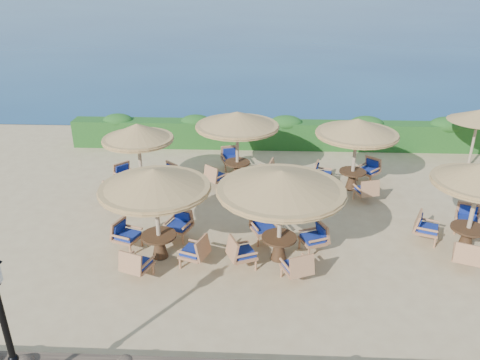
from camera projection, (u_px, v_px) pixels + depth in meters
ground at (279, 227)px, 14.51m from camera, size 120.00×120.00×0.00m
sea at (266, 18)px, 78.30m from camera, size 160.00×160.00×0.00m
hedge at (274, 135)px, 20.83m from camera, size 18.00×0.90×1.20m
lamp_post at (9, 343)px, 7.88m from camera, size 0.44×0.44×3.31m
extra_parasol at (479, 116)px, 18.04m from camera, size 2.30×2.30×2.41m
cafe_set_0 at (156, 197)px, 12.27m from camera, size 2.96×2.96×2.65m
cafe_set_1 at (281, 195)px, 12.13m from camera, size 3.41×3.41×2.65m
cafe_set_2 at (476, 194)px, 12.67m from camera, size 2.86×2.86×2.65m
cafe_set_3 at (139, 150)px, 15.87m from camera, size 2.52×2.52×2.65m
cafe_set_4 at (237, 130)px, 17.08m from camera, size 3.08×3.08×2.65m
cafe_set_5 at (356, 139)px, 16.29m from camera, size 2.89×2.88×2.65m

